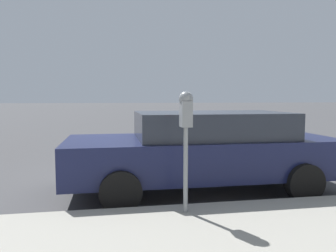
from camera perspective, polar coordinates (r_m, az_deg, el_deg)
The scene contains 3 objects.
ground_plane at distance 7.02m, azimuth -0.89°, elevation -9.18°, with size 220.00×220.00×0.00m, color #424244.
parking_meter at distance 4.33m, azimuth 3.13°, elevation 1.00°, with size 0.21×0.19×1.62m.
car_navy at distance 6.07m, azimuth 6.21°, elevation -3.96°, with size 2.11×4.84×1.45m.
Camera 1 is at (-6.73, 1.09, 1.71)m, focal length 35.00 mm.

